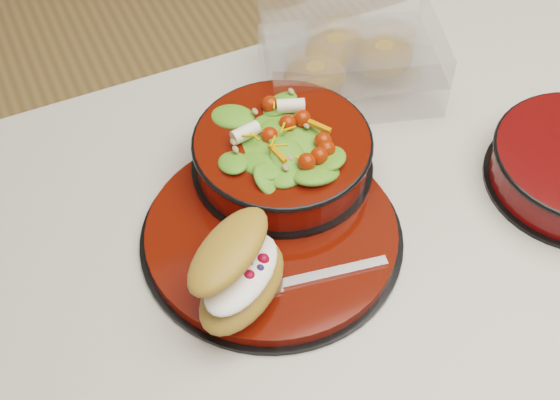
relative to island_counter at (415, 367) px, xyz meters
name	(u,v)px	position (x,y,z in m)	size (l,w,h in m)	color
island_counter	(415,367)	(0.00, 0.00, 0.00)	(1.24, 0.74, 0.90)	white
dinner_plate	(273,234)	(-0.24, 0.03, 0.46)	(0.31, 0.31, 0.02)	black
salad_bowl	(282,148)	(-0.19, 0.12, 0.50)	(0.22, 0.22, 0.09)	black
croissant	(239,271)	(-0.31, -0.03, 0.50)	(0.15, 0.15, 0.08)	#B07435
fork	(312,277)	(-0.23, -0.05, 0.47)	(0.16, 0.04, 0.00)	silver
pastry_box	(349,58)	(-0.03, 0.24, 0.49)	(0.27, 0.23, 0.09)	white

